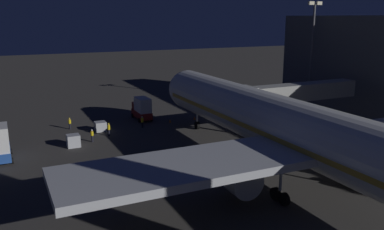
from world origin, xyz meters
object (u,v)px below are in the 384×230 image
object	(u,v)px
baggage_container_near_belt	(73,141)
ground_crew_marshaller_fwd	(109,129)
jet_bridge	(286,93)
catering_truck	(0,143)
ops_van	(142,108)
ground_crew_by_belt_loader	(70,123)
apron_floodlight_mast	(312,48)
traffic_cone_nose_port	(195,118)
ground_crew_near_nose_gear	(142,121)
traffic_cone_nose_starboard	(170,121)
airliner_at_gate	(317,139)
ground_crew_under_port_wing	(92,135)
baggage_container_mid_row	(100,126)

from	to	relation	value
baggage_container_near_belt	ground_crew_marshaller_fwd	size ratio (longest dim) A/B	0.86
jet_bridge	catering_truck	world-z (taller)	jet_bridge
ops_van	baggage_container_near_belt	world-z (taller)	ops_van
ground_crew_by_belt_loader	apron_floodlight_mast	bearing A→B (deg)	175.15
apron_floodlight_mast	traffic_cone_nose_port	world-z (taller)	apron_floodlight_mast
jet_bridge	baggage_container_near_belt	bearing A→B (deg)	-9.95
ops_van	ground_crew_near_nose_gear	xyz separation A→B (m)	(1.63, 4.99, -0.87)
catering_truck	traffic_cone_nose_starboard	xyz separation A→B (m)	(-24.92, -8.08, -1.88)
ops_van	ground_crew_by_belt_loader	bearing A→B (deg)	5.38
apron_floodlight_mast	ground_crew_marshaller_fwd	bearing A→B (deg)	3.61
apron_floodlight_mast	ground_crew_by_belt_loader	distance (m)	44.37
catering_truck	traffic_cone_nose_starboard	distance (m)	26.27
apron_floodlight_mast	ops_van	xyz separation A→B (m)	(31.16, -4.77, -9.26)
airliner_at_gate	traffic_cone_nose_port	distance (m)	31.69
baggage_container_near_belt	traffic_cone_nose_port	size ratio (longest dim) A/B	2.97
ops_van	traffic_cone_nose_starboard	size ratio (longest dim) A/B	9.52
jet_bridge	ground_crew_under_port_wing	xyz separation A→B (m)	(27.56, -6.37, -4.64)
ground_crew_by_belt_loader	traffic_cone_nose_starboard	world-z (taller)	ground_crew_by_belt_loader
baggage_container_near_belt	ground_crew_under_port_wing	bearing A→B (deg)	-158.38
apron_floodlight_mast	traffic_cone_nose_starboard	size ratio (longest dim) A/B	35.14
traffic_cone_nose_port	catering_truck	bearing A→B (deg)	15.40
ground_crew_marshaller_fwd	traffic_cone_nose_port	distance (m)	15.64
ground_crew_by_belt_loader	ground_crew_under_port_wing	bearing A→B (deg)	102.21
catering_truck	ground_crew_under_port_wing	xyz separation A→B (m)	(-11.30, -2.87, -1.18)
apron_floodlight_mast	catering_truck	size ratio (longest dim) A/B	3.62
baggage_container_mid_row	ground_crew_near_nose_gear	bearing A→B (deg)	172.34
jet_bridge	traffic_cone_nose_starboard	size ratio (longest dim) A/B	39.70
apron_floodlight_mast	ground_crew_under_port_wing	bearing A→B (deg)	5.90
ground_crew_marshaller_fwd	traffic_cone_nose_starboard	distance (m)	11.39
baggage_container_mid_row	airliner_at_gate	bearing A→B (deg)	113.73
apron_floodlight_mast	ground_crew_by_belt_loader	world-z (taller)	apron_floodlight_mast
catering_truck	ops_van	bearing A→B (deg)	-150.95
ops_van	ground_crew_marshaller_fwd	world-z (taller)	ops_van
traffic_cone_nose_starboard	ground_crew_by_belt_loader	bearing A→B (deg)	-10.07
catering_truck	ground_crew_by_belt_loader	bearing A→B (deg)	-131.58
baggage_container_mid_row	catering_truck	bearing A→B (deg)	29.84
airliner_at_gate	apron_floodlight_mast	bearing A→B (deg)	-130.13
traffic_cone_nose_starboard	baggage_container_near_belt	bearing A→B (deg)	21.01
ground_crew_marshaller_fwd	ops_van	bearing A→B (deg)	-135.76
airliner_at_gate	ground_crew_by_belt_loader	xyz separation A→B (m)	(17.54, -33.90, -4.53)
jet_bridge	ground_crew_under_port_wing	world-z (taller)	jet_bridge
baggage_container_mid_row	ground_crew_under_port_wing	bearing A→B (deg)	65.28
baggage_container_mid_row	ground_crew_marshaller_fwd	world-z (taller)	ground_crew_marshaller_fwd
apron_floodlight_mast	traffic_cone_nose_starboard	xyz separation A→B (m)	(27.70, -0.93, -10.85)
airliner_at_gate	ground_crew_under_port_wing	xyz separation A→B (m)	(15.83, -25.97, -4.54)
traffic_cone_nose_port	ground_crew_under_port_wing	bearing A→B (deg)	16.10
ops_van	apron_floodlight_mast	bearing A→B (deg)	171.29
ground_crew_under_port_wing	traffic_cone_nose_starboard	size ratio (longest dim) A/B	3.21
baggage_container_mid_row	baggage_container_near_belt	bearing A→B (deg)	50.35
ops_van	catering_truck	distance (m)	24.56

